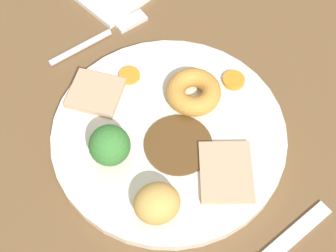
# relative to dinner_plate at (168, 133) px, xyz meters

# --- Properties ---
(dining_table) EXTENTS (1.20, 0.84, 0.04)m
(dining_table) POSITION_rel_dinner_plate_xyz_m (0.00, 0.01, -0.02)
(dining_table) COLOR brown
(dining_table) RESTS_ON ground
(dinner_plate) EXTENTS (0.28, 0.28, 0.01)m
(dinner_plate) POSITION_rel_dinner_plate_xyz_m (0.00, 0.00, 0.00)
(dinner_plate) COLOR silver
(dinner_plate) RESTS_ON dining_table
(gravy_pool) EXTENTS (0.08, 0.08, 0.00)m
(gravy_pool) POSITION_rel_dinner_plate_xyz_m (0.02, -0.00, 0.01)
(gravy_pool) COLOR #563819
(gravy_pool) RESTS_ON dinner_plate
(meat_slice_main) EXTENTS (0.09, 0.08, 0.01)m
(meat_slice_main) POSITION_rel_dinner_plate_xyz_m (-0.10, -0.04, 0.01)
(meat_slice_main) COLOR tan
(meat_slice_main) RESTS_ON dinner_plate
(meat_slice_under) EXTENTS (0.10, 0.09, 0.01)m
(meat_slice_under) POSITION_rel_dinner_plate_xyz_m (0.09, 0.02, 0.01)
(meat_slice_under) COLOR tan
(meat_slice_under) RESTS_ON dinner_plate
(yorkshire_pudding) EXTENTS (0.07, 0.07, 0.02)m
(yorkshire_pudding) POSITION_rel_dinner_plate_xyz_m (-0.02, 0.05, 0.02)
(yorkshire_pudding) COLOR #C68938
(yorkshire_pudding) RESTS_ON dinner_plate
(roast_potato_left) EXTENTS (0.06, 0.06, 0.04)m
(roast_potato_left) POSITION_rel_dinner_plate_xyz_m (0.07, -0.07, 0.03)
(roast_potato_left) COLOR tan
(roast_potato_left) RESTS_ON dinner_plate
(carrot_coin_front) EXTENTS (0.03, 0.03, 0.01)m
(carrot_coin_front) POSITION_rel_dinner_plate_xyz_m (-0.09, 0.01, 0.01)
(carrot_coin_front) COLOR orange
(carrot_coin_front) RESTS_ON dinner_plate
(carrot_coin_back) EXTENTS (0.03, 0.03, 0.01)m
(carrot_coin_back) POSITION_rel_dinner_plate_xyz_m (-0.01, 0.11, 0.01)
(carrot_coin_back) COLOR orange
(carrot_coin_back) RESTS_ON dinner_plate
(broccoli_floret) EXTENTS (0.05, 0.05, 0.05)m
(broccoli_floret) POSITION_rel_dinner_plate_xyz_m (-0.01, -0.07, 0.04)
(broccoli_floret) COLOR #8CB766
(broccoli_floret) RESTS_ON dinner_plate
(fork) EXTENTS (0.02, 0.15, 0.01)m
(fork) POSITION_rel_dinner_plate_xyz_m (-0.18, 0.02, -0.00)
(fork) COLOR silver
(fork) RESTS_ON dining_table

